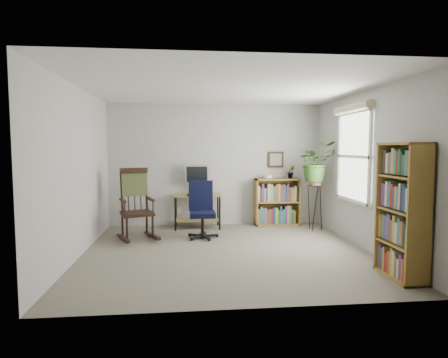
{
  "coord_description": "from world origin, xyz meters",
  "views": [
    {
      "loc": [
        -0.6,
        -5.42,
        1.53
      ],
      "look_at": [
        0.0,
        0.4,
        1.05
      ],
      "focal_mm": 30.0,
      "sensor_mm": 36.0,
      "label": 1
    }
  ],
  "objects": [
    {
      "name": "spider_plant",
      "position": [
        1.8,
        1.29,
        1.64
      ],
      "size": [
        1.69,
        1.88,
        1.47
      ],
      "primitive_type": "imported",
      "color": "#315D20",
      "rests_on": "plant_stand"
    },
    {
      "name": "ceiling",
      "position": [
        0.0,
        0.0,
        2.4
      ],
      "size": [
        4.2,
        4.0,
        0.0
      ],
      "primitive_type": "cube",
      "color": "silver",
      "rests_on": "ground"
    },
    {
      "name": "window",
      "position": [
        2.06,
        0.3,
        1.4
      ],
      "size": [
        0.12,
        1.2,
        1.5
      ],
      "primitive_type": null,
      "color": "white",
      "rests_on": "wall_right"
    },
    {
      "name": "rocking_chair",
      "position": [
        -1.41,
        0.89,
        0.61
      ],
      "size": [
        0.93,
        1.19,
        1.22
      ],
      "primitive_type": null,
      "rotation": [
        0.0,
        0.0,
        0.32
      ],
      "color": "black",
      "rests_on": "floor"
    },
    {
      "name": "potted_plant_small",
      "position": [
        1.49,
        1.83,
        0.99
      ],
      "size": [
        0.13,
        0.24,
        0.11
      ],
      "primitive_type": "imported",
      "color": "#315D20",
      "rests_on": "low_bookshelf"
    },
    {
      "name": "wall_back",
      "position": [
        0.0,
        2.0,
        1.2
      ],
      "size": [
        4.2,
        0.0,
        2.4
      ],
      "primitive_type": "cube",
      "color": "#B2B2AE",
      "rests_on": "ground"
    },
    {
      "name": "framed_picture",
      "position": [
        1.21,
        1.97,
        1.3
      ],
      "size": [
        0.32,
        0.04,
        0.32
      ],
      "primitive_type": null,
      "color": "black",
      "rests_on": "wall_back"
    },
    {
      "name": "floor",
      "position": [
        0.0,
        0.0,
        0.0
      ],
      "size": [
        4.2,
        4.0,
        0.0
      ],
      "primitive_type": "cube",
      "color": "slate",
      "rests_on": "ground"
    },
    {
      "name": "wall_left",
      "position": [
        -2.1,
        0.0,
        1.2
      ],
      "size": [
        0.0,
        4.0,
        2.4
      ],
      "primitive_type": "cube",
      "color": "#B2B2AE",
      "rests_on": "ground"
    },
    {
      "name": "keyboard",
      "position": [
        -0.38,
        1.58,
        0.66
      ],
      "size": [
        0.4,
        0.15,
        0.02
      ],
      "primitive_type": "cube",
      "color": "black",
      "rests_on": "desk"
    },
    {
      "name": "monitor",
      "position": [
        -0.38,
        1.84,
        0.93
      ],
      "size": [
        0.46,
        0.16,
        0.56
      ],
      "primitive_type": null,
      "color": "#AFAFB3",
      "rests_on": "desk"
    },
    {
      "name": "low_bookshelf",
      "position": [
        1.21,
        1.82,
        0.47
      ],
      "size": [
        0.88,
        0.29,
        0.93
      ],
      "primitive_type": null,
      "color": "olive",
      "rests_on": "floor"
    },
    {
      "name": "wall_front",
      "position": [
        0.0,
        -2.0,
        1.2
      ],
      "size": [
        4.2,
        0.0,
        2.4
      ],
      "primitive_type": "cube",
      "color": "#B2B2AE",
      "rests_on": "ground"
    },
    {
      "name": "desk",
      "position": [
        -0.38,
        1.7,
        0.32
      ],
      "size": [
        0.9,
        0.5,
        0.65
      ],
      "primitive_type": null,
      "color": "olive",
      "rests_on": "floor"
    },
    {
      "name": "wall_right",
      "position": [
        2.1,
        0.0,
        1.2
      ],
      "size": [
        0.0,
        4.0,
        2.4
      ],
      "primitive_type": "cube",
      "color": "#B2B2AE",
      "rests_on": "ground"
    },
    {
      "name": "tall_bookshelf",
      "position": [
        1.92,
        -1.33,
        0.8
      ],
      "size": [
        0.3,
        0.7,
        1.6
      ],
      "primitive_type": null,
      "color": "olive",
      "rests_on": "floor"
    },
    {
      "name": "plant_stand",
      "position": [
        1.8,
        1.29,
        0.49
      ],
      "size": [
        0.34,
        0.34,
        0.98
      ],
      "primitive_type": null,
      "rotation": [
        0.0,
        0.0,
        -0.32
      ],
      "color": "black",
      "rests_on": "floor"
    },
    {
      "name": "office_chair",
      "position": [
        -0.32,
        0.87,
        0.49
      ],
      "size": [
        0.59,
        0.59,
        0.99
      ],
      "primitive_type": null,
      "rotation": [
        0.0,
        0.0,
        0.1
      ],
      "color": "black",
      "rests_on": "floor"
    }
  ]
}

